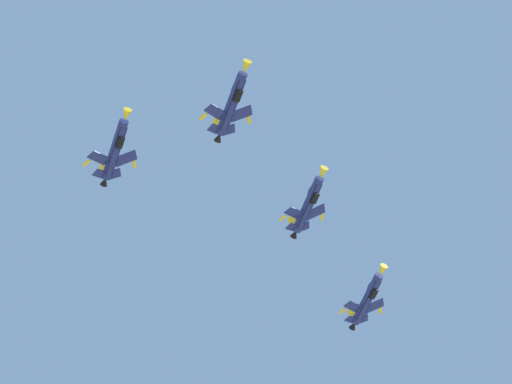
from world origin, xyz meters
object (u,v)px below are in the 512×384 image
fighter_jet_lead (232,102)px  fighter_jet_right_wing (115,148)px  fighter_jet_left_outer (368,298)px  fighter_jet_left_wing (308,204)px

fighter_jet_lead → fighter_jet_right_wing: fighter_jet_right_wing is taller
fighter_jet_left_outer → fighter_jet_lead: bearing=38.8°
fighter_jet_left_wing → fighter_jet_left_outer: 23.25m
fighter_jet_lead → fighter_jet_left_wing: fighter_jet_left_wing is taller
fighter_jet_left_wing → fighter_jet_right_wing: (-28.23, -23.83, -3.17)m
fighter_jet_lead → fighter_jet_left_outer: bearing=-141.2°
fighter_jet_lead → fighter_jet_left_outer: 49.37m
fighter_jet_right_wing → fighter_jet_lead: bearing=136.4°
fighter_jet_right_wing → fighter_jet_left_wing: bearing=-178.9°
fighter_jet_lead → fighter_jet_left_wing: (5.71, 25.63, 3.69)m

